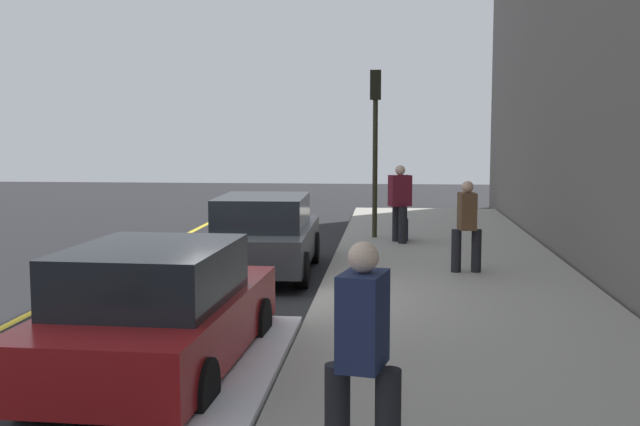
# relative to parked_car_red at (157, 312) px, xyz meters

# --- Properties ---
(ground_plane) EXTENTS (56.00, 56.00, 0.00)m
(ground_plane) POSITION_rel_parked_car_red_xyz_m (4.06, -0.36, -0.76)
(ground_plane) COLOR black
(sidewalk) EXTENTS (28.00, 4.60, 0.15)m
(sidewalk) POSITION_rel_parked_car_red_xyz_m (4.06, -3.66, -0.68)
(sidewalk) COLOR #A39E93
(sidewalk) RESTS_ON ground
(lane_stripe_centre) EXTENTS (28.00, 0.14, 0.01)m
(lane_stripe_centre) POSITION_rel_parked_car_red_xyz_m (4.06, 2.84, -0.75)
(lane_stripe_centre) COLOR gold
(lane_stripe_centre) RESTS_ON ground
(snow_bank_curb) EXTENTS (4.64, 0.56, 0.22)m
(snow_bank_curb) POSITION_rel_parked_car_red_xyz_m (-0.15, -1.06, -0.65)
(snow_bank_curb) COLOR white
(snow_bank_curb) RESTS_ON ground
(parked_car_red) EXTENTS (4.27, 2.03, 1.51)m
(parked_car_red) POSITION_rel_parked_car_red_xyz_m (0.00, 0.00, 0.00)
(parked_car_red) COLOR black
(parked_car_red) RESTS_ON ground
(parked_car_charcoal) EXTENTS (4.29, 1.98, 1.51)m
(parked_car_charcoal) POSITION_rel_parked_car_red_xyz_m (6.41, -0.13, 0.00)
(parked_car_charcoal) COLOR black
(parked_car_charcoal) RESTS_ON ground
(pedestrian_burgundy_coat) EXTENTS (0.56, 0.56, 1.79)m
(pedestrian_burgundy_coat) POSITION_rel_parked_car_red_xyz_m (9.94, -2.74, 0.35)
(pedestrian_burgundy_coat) COLOR black
(pedestrian_burgundy_coat) RESTS_ON sidewalk
(pedestrian_navy_coat) EXTENTS (0.53, 0.58, 1.78)m
(pedestrian_navy_coat) POSITION_rel_parked_car_red_xyz_m (-2.54, -2.34, 0.34)
(pedestrian_navy_coat) COLOR black
(pedestrian_navy_coat) RESTS_ON sidewalk
(pedestrian_brown_coat) EXTENTS (0.48, 0.55, 1.67)m
(pedestrian_brown_coat) POSITION_rel_parked_car_red_xyz_m (6.18, -3.91, 0.28)
(pedestrian_brown_coat) COLOR black
(pedestrian_brown_coat) RESTS_ON sidewalk
(traffic_light_pole) EXTENTS (0.35, 0.26, 4.01)m
(traffic_light_pole) POSITION_rel_parked_car_red_xyz_m (10.78, -2.14, 2.13)
(traffic_light_pole) COLOR #2D2D19
(traffic_light_pole) RESTS_ON sidewalk
(rolling_suitcase) EXTENTS (0.34, 0.22, 0.87)m
(rolling_suitcase) POSITION_rel_parked_car_red_xyz_m (10.31, -2.83, -0.35)
(rolling_suitcase) COLOR #191E38
(rolling_suitcase) RESTS_ON sidewalk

